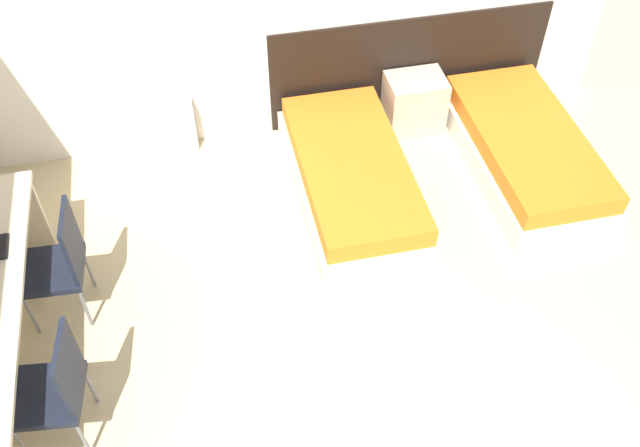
{
  "coord_description": "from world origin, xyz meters",
  "views": [
    {
      "loc": [
        -0.75,
        -1.2,
        4.27
      ],
      "look_at": [
        0.0,
        2.16,
        0.55
      ],
      "focal_mm": 40.0,
      "sensor_mm": 36.0,
      "label": 1
    }
  ],
  "objects_px": {
    "bed_near_door": "(525,150)",
    "nightstand": "(414,103)",
    "chair_near_laptop": "(59,261)",
    "chair_near_notebook": "(55,387)",
    "bed_near_window": "(352,177)"
  },
  "relations": [
    {
      "from": "bed_near_window",
      "to": "chair_near_laptop",
      "type": "bearing_deg",
      "value": -162.68
    },
    {
      "from": "bed_near_door",
      "to": "chair_near_notebook",
      "type": "distance_m",
      "value": 4.18
    },
    {
      "from": "bed_near_window",
      "to": "bed_near_door",
      "type": "xyz_separation_m",
      "value": [
        1.54,
        0.0,
        0.0
      ]
    },
    {
      "from": "bed_near_window",
      "to": "nightstand",
      "type": "distance_m",
      "value": 1.08
    },
    {
      "from": "bed_near_window",
      "to": "chair_near_laptop",
      "type": "height_order",
      "value": "chair_near_laptop"
    },
    {
      "from": "bed_near_window",
      "to": "bed_near_door",
      "type": "height_order",
      "value": "same"
    },
    {
      "from": "bed_near_door",
      "to": "nightstand",
      "type": "bearing_deg",
      "value": 135.74
    },
    {
      "from": "nightstand",
      "to": "chair_near_notebook",
      "type": "xyz_separation_m",
      "value": [
        -3.03,
        -2.45,
        0.26
      ]
    },
    {
      "from": "chair_near_laptop",
      "to": "chair_near_notebook",
      "type": "distance_m",
      "value": 1.0
    },
    {
      "from": "bed_near_door",
      "to": "nightstand",
      "type": "distance_m",
      "value": 1.08
    },
    {
      "from": "bed_near_door",
      "to": "chair_near_notebook",
      "type": "relative_size",
      "value": 1.99
    },
    {
      "from": "nightstand",
      "to": "chair_near_laptop",
      "type": "distance_m",
      "value": 3.38
    },
    {
      "from": "chair_near_laptop",
      "to": "chair_near_notebook",
      "type": "bearing_deg",
      "value": -86.69
    },
    {
      "from": "chair_near_laptop",
      "to": "bed_near_door",
      "type": "bearing_deg",
      "value": 13.83
    },
    {
      "from": "bed_near_door",
      "to": "nightstand",
      "type": "relative_size",
      "value": 3.58
    }
  ]
}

